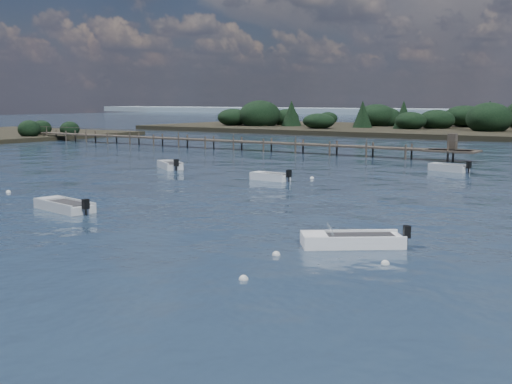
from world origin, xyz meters
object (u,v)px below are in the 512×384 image
Objects in this scene: dinghy_mid_white_b at (352,243)px; tender_far_grey_b at (449,169)px; tender_far_white at (270,178)px; dinghy_mid_grey at (64,208)px; jetty at (237,142)px; tender_far_grey at (170,166)px.

dinghy_mid_white_b is 30.36m from tender_far_grey_b.
dinghy_mid_white_b is (14.49, -16.37, -0.02)m from tender_far_white.
dinghy_mid_grey is 0.07× the size of jetty.
dinghy_mid_grey is at bearing -67.02° from jetty.
dinghy_mid_white_b is 0.07× the size of jetty.
jetty reaches higher than dinghy_mid_white_b.
tender_far_grey_b is at bearing 28.67° from tender_far_grey.
tender_far_white is at bearing 131.50° from dinghy_mid_white_b.
dinghy_mid_white_b is at bearing -79.88° from tender_far_grey_b.
jetty reaches higher than dinghy_mid_grey.
tender_far_grey is 23.81m from tender_far_grey_b.
jetty is at bearing 112.98° from dinghy_mid_grey.
tender_far_grey_b is (-5.33, 29.88, 0.03)m from dinghy_mid_white_b.
dinghy_mid_grey is (9.50, -19.35, -0.03)m from tender_far_grey.
tender_far_white is 16.32m from tender_far_grey_b.
jetty is at bearing 109.83° from tender_far_grey.
jetty is at bearing 130.28° from tender_far_white.
tender_far_grey reaches higher than tender_far_white.
tender_far_grey_b is (11.38, 30.77, 0.03)m from dinghy_mid_grey.
dinghy_mid_grey is 1.04× the size of dinghy_mid_white_b.
tender_far_grey_b is (9.15, 13.51, 0.01)m from tender_far_white.
tender_far_grey_b is at bearing 100.12° from dinghy_mid_white_b.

